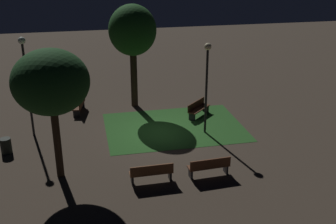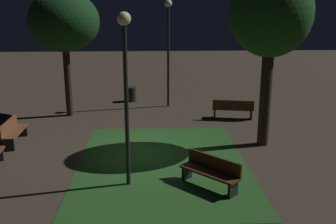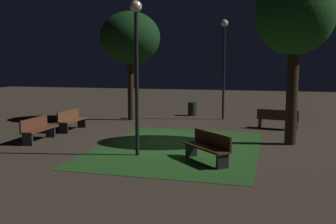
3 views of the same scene
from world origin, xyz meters
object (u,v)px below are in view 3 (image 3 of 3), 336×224
Objects in this scene: bench_lawn_edge at (38,128)px; lamp_post_plaza_west at (136,52)px; bench_front_right at (278,118)px; trash_bin at (192,109)px; tree_right_canopy at (130,38)px; bench_corner at (208,146)px; tree_left_canopy at (295,14)px; bench_front_left at (71,119)px; lamp_post_path_center at (224,53)px.

lamp_post_plaza_west is at bearing 75.35° from bench_lawn_edge.
bench_front_right is 2.47× the size of trash_bin.
trash_bin is (-3.52, -4.62, -0.10)m from bench_front_right.
trash_bin is (-2.57, 2.72, -3.81)m from tree_right_canopy.
tree_right_canopy is (-7.62, -5.33, 3.71)m from bench_corner.
lamp_post_plaza_west is (-0.27, -2.30, 2.74)m from bench_corner.
tree_left_canopy is 8.18× the size of trash_bin.
tree_left_canopy is 1.29× the size of lamp_post_plaza_west.
bench_lawn_edge is (2.49, 0.00, 0.00)m from bench_front_left.
lamp_post_plaza_west reaches higher than bench_front_right.
tree_right_canopy reaches higher than bench_corner.
bench_lawn_edge is 10.16m from lamp_post_path_center.
tree_left_canopy reaches higher than trash_bin.
bench_front_right is 5.29m from tree_left_canopy.
bench_front_left is at bearing -72.39° from bench_front_right.
bench_front_left and bench_lawn_edge have the same top height.
trash_bin is (-6.28, 4.07, -0.10)m from bench_front_left.
tree_right_canopy is 8.00m from lamp_post_plaza_west.
lamp_post_path_center is (-5.75, -3.16, -1.16)m from tree_left_canopy.
lamp_post_path_center is at bearing 107.88° from tree_right_canopy.
tree_left_canopy is 6.66m from lamp_post_path_center.
lamp_post_path_center is at bearing 169.93° from lamp_post_plaza_west.
lamp_post_plaza_west is at bearing -96.76° from bench_corner.
tree_right_canopy is (-4.26, -7.75, -0.41)m from tree_left_canopy.
bench_front_left is 2.49m from bench_lawn_edge.
bench_front_right is 8.19m from lamp_post_plaza_west.
tree_left_canopy reaches higher than bench_front_right.
lamp_post_path_center is (-5.20, 5.95, 2.95)m from bench_front_left.
bench_front_left is at bearing -93.45° from tree_left_canopy.
tree_right_canopy is 7.36× the size of trash_bin.
bench_lawn_edge is 1.12× the size of bench_corner.
tree_left_canopy is (-1.94, 9.11, 4.11)m from bench_lawn_edge.
lamp_post_plaza_west is (6.39, -4.32, 2.74)m from bench_front_right.
lamp_post_plaza_west reaches higher than bench_lawn_edge.
bench_front_right is 8.28m from tree_right_canopy.
bench_corner is 0.88× the size of bench_front_right.
bench_corner is at bearing 83.24° from lamp_post_plaza_west.
bench_corner is at bearing -35.85° from tree_left_canopy.
lamp_post_plaza_west is (3.08, -4.73, -1.37)m from tree_left_canopy.
bench_front_right is at bearing -172.93° from tree_left_canopy.
lamp_post_plaza_west is at bearing 22.39° from tree_right_canopy.
bench_front_right is (-6.67, 2.02, 0.00)m from bench_corner.
bench_front_right reaches higher than trash_bin.
tree_right_canopy is 5.34m from trash_bin.
trash_bin is at bearing 147.03° from bench_front_left.
lamp_post_path_center is (-1.48, 4.59, -0.75)m from tree_right_canopy.
tree_right_canopy is at bearing -157.61° from lamp_post_plaza_west.
tree_right_canopy reaches higher than bench_front_right.
bench_front_right is 0.36× the size of lamp_post_path_center.
lamp_post_path_center is at bearing 142.27° from bench_lawn_edge.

